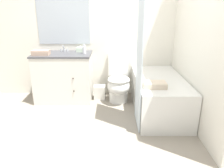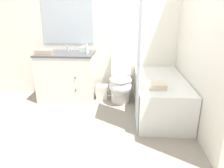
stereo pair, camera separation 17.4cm
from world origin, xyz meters
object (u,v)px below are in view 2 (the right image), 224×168
wastebasket (102,92)px  bath_towel_folded (154,86)px  vanity_cabinet (67,76)px  bathtub (160,95)px  sink_faucet (68,49)px  toilet (121,82)px  soap_dispenser (87,49)px  tissue_box (84,49)px  hand_towel_folded (44,52)px

wastebasket → bath_towel_folded: (0.81, -0.92, 0.47)m
vanity_cabinet → bathtub: size_ratio=0.65×
sink_faucet → vanity_cabinet: bearing=-90.0°
vanity_cabinet → toilet: vanity_cabinet is taller
bathtub → wastebasket: bathtub is taller
bathtub → soap_dispenser: 1.45m
vanity_cabinet → bath_towel_folded: vanity_cabinet is taller
vanity_cabinet → toilet: (0.97, -0.06, -0.09)m
bath_towel_folded → soap_dispenser: bearing=139.9°
vanity_cabinet → wastebasket: vanity_cabinet is taller
tissue_box → hand_towel_folded: tissue_box is taller
hand_towel_folded → vanity_cabinet: bearing=23.6°
hand_towel_folded → wastebasket: bearing=9.5°
soap_dispenser → vanity_cabinet: bearing=178.2°
sink_faucet → hand_towel_folded: bearing=-134.6°
bathtub → tissue_box: (-1.31, 0.63, 0.61)m
toilet → bathtub: size_ratio=0.53×
toilet → soap_dispenser: soap_dispenser is taller
sink_faucet → soap_dispenser: soap_dispenser is taller
bathtub → tissue_box: 1.57m
soap_dispenser → hand_towel_folded: (-0.70, -0.13, -0.03)m
vanity_cabinet → toilet: size_ratio=1.21×
sink_faucet → wastebasket: bearing=-14.5°
sink_faucet → toilet: (0.97, -0.24, -0.54)m
toilet → bath_towel_folded: 0.99m
wastebasket → tissue_box: (-0.34, 0.14, 0.76)m
hand_towel_folded → bath_towel_folded: hand_towel_folded is taller
bathtub → bath_towel_folded: (-0.16, -0.43, 0.31)m
vanity_cabinet → tissue_box: (0.29, 0.16, 0.46)m
wastebasket → vanity_cabinet: bearing=-178.2°
toilet → bath_towel_folded: bearing=-60.8°
toilet → wastebasket: (-0.34, 0.08, -0.22)m
wastebasket → tissue_box: bearing=157.3°
wastebasket → hand_towel_folded: hand_towel_folded is taller
vanity_cabinet → soap_dispenser: size_ratio=6.22×
toilet → hand_towel_folded: (-1.29, -0.08, 0.54)m
tissue_box → bath_towel_folded: bearing=-42.8°
sink_faucet → toilet: size_ratio=0.17×
toilet → bathtub: toilet is taller
sink_faucet → wastebasket: size_ratio=0.56×
tissue_box → soap_dispenser: bearing=-62.4°
sink_faucet → hand_towel_folded: size_ratio=0.52×
vanity_cabinet → soap_dispenser: bearing=-1.8°
vanity_cabinet → bathtub: bearing=-16.4°
vanity_cabinet → hand_towel_folded: (-0.32, -0.14, 0.46)m
tissue_box → sink_faucet: bearing=175.8°
vanity_cabinet → soap_dispenser: (0.39, -0.01, 0.49)m
sink_faucet → soap_dispenser: 0.43m
bathtub → sink_faucet: bearing=157.8°
vanity_cabinet → bath_towel_folded: size_ratio=3.20×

